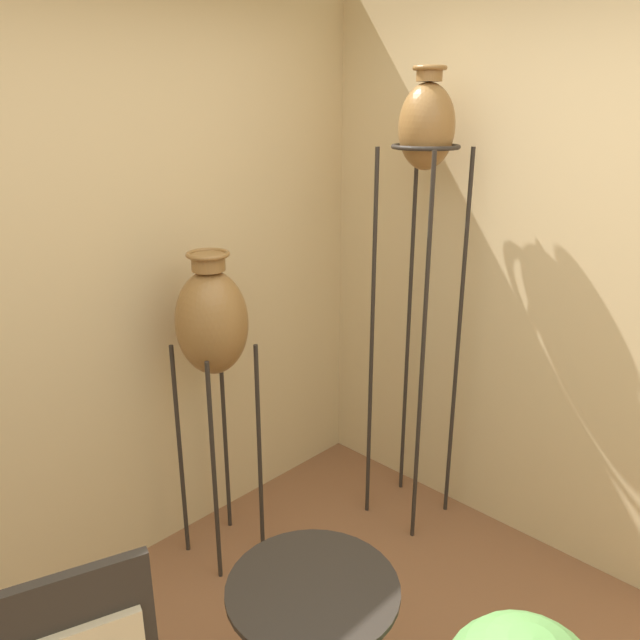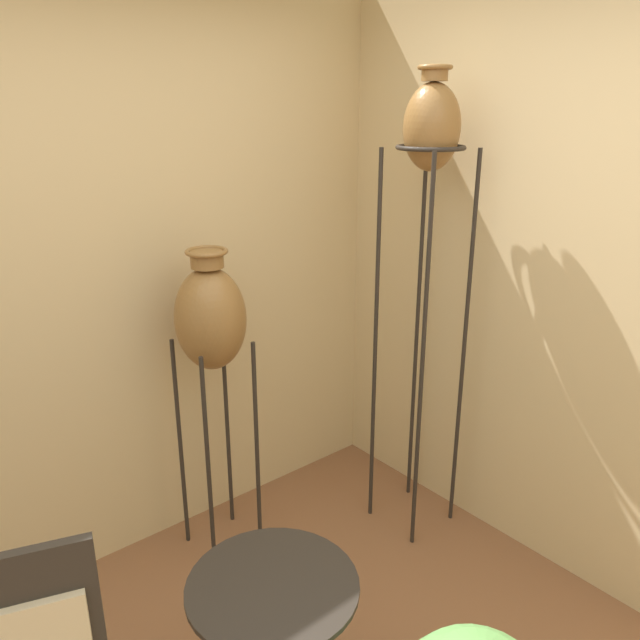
{
  "view_description": "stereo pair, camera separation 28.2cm",
  "coord_description": "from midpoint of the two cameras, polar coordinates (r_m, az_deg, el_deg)",
  "views": [
    {
      "loc": [
        -1.0,
        -0.75,
        2.06
      ],
      "look_at": [
        0.92,
        1.11,
        1.13
      ],
      "focal_mm": 35.0,
      "sensor_mm": 36.0,
      "label": 1
    },
    {
      "loc": [
        -0.79,
        -0.94,
        2.06
      ],
      "look_at": [
        0.92,
        1.11,
        1.13
      ],
      "focal_mm": 35.0,
      "sensor_mm": 36.0,
      "label": 2
    }
  ],
  "objects": [
    {
      "name": "wall_back",
      "position": [
        2.74,
        -19.36,
        2.99
      ],
      "size": [
        7.22,
        0.06,
        2.7
      ],
      "color": "#D1B784",
      "rests_on": "ground_plane"
    },
    {
      "name": "vase_stand_tall",
      "position": [
        2.85,
        12.97,
        14.63
      ],
      "size": [
        0.32,
        0.32,
        2.21
      ],
      "color": "#28231E",
      "rests_on": "ground_plane"
    },
    {
      "name": "vase_stand_medium",
      "position": [
        2.73,
        -7.07,
        -0.21
      ],
      "size": [
        0.31,
        0.31,
        1.49
      ],
      "color": "#28231E",
      "rests_on": "ground_plane"
    },
    {
      "name": "side_table",
      "position": [
        2.17,
        -0.09,
        -26.71
      ],
      "size": [
        0.53,
        0.53,
        0.69
      ],
      "color": "#28231E",
      "rests_on": "ground_plane"
    }
  ]
}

